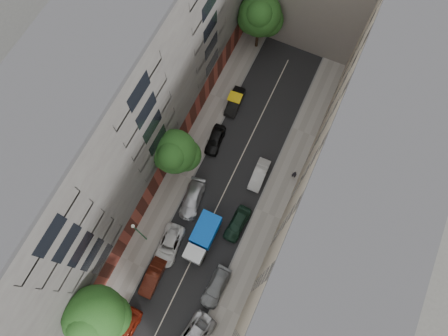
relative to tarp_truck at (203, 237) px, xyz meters
The scene contains 21 objects.
ground 5.77m from the tarp_truck, 91.81° to the left, with size 120.00×120.00×0.00m, color #4C4C49.
road_surface 5.77m from the tarp_truck, 91.81° to the left, with size 8.00×44.00×0.02m, color black.
sidewalk_left 8.08m from the tarp_truck, 135.38° to the left, with size 3.00×44.00×0.15m, color gray.
sidewalk_right 7.83m from the tarp_truck, 46.46° to the left, with size 3.00×44.00×0.15m, color gray.
building_left 15.19m from the tarp_truck, 153.38° to the left, with size 8.00×44.00×20.00m, color #4B4846.
building_right 14.93m from the tarp_truck, 27.36° to the left, with size 8.00×44.00×20.00m, color #B5A88D.
tarp_truck is the anchor object (origin of this frame).
car_left_0 11.80m from the tarp_truck, 104.64° to the right, with size 1.71×4.24×1.45m, color maroon.
car_left_1 6.61m from the tarp_truck, 116.89° to the right, with size 1.47×4.21×1.39m, color #4B1A0F.
car_left_2 3.77m from the tarp_truck, 143.55° to the right, with size 2.19×4.74×1.32m, color silver.
car_left_3 4.57m from the tarp_truck, 131.19° to the left, with size 1.96×4.82×1.40m, color #BBBCC0.
car_left_4 11.65m from the tarp_truck, 108.95° to the left, with size 1.61×4.01×1.37m, color black.
car_left_5 17.04m from the tarp_truck, 102.82° to the left, with size 1.43×4.10×1.35m, color black.
car_right_1 5.32m from the tarp_truck, 49.47° to the right, with size 1.82×4.47×1.30m, color slate.
car_right_2 4.08m from the tarp_truck, 48.13° to the left, with size 1.70×4.23×1.44m, color black.
car_right_3 9.59m from the tarp_truck, 74.09° to the left, with size 1.39×4.00×1.32m, color silver.
tree_near 12.92m from the tarp_truck, 114.09° to the right, with size 5.79×5.59×8.46m.
tree_mid 9.34m from the tarp_truck, 134.35° to the left, with size 4.96×4.64×8.15m.
tree_far 26.28m from the tarp_truck, 100.41° to the left, with size 5.36×5.10×8.43m.
lamp_post 6.91m from the tarp_truck, 155.11° to the right, with size 0.36×0.36×7.08m.
pedestrian 12.48m from the tarp_truck, 60.06° to the left, with size 0.56×0.37×1.53m, color black.
Camera 1 is at (5.39, -11.48, 43.52)m, focal length 32.00 mm.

